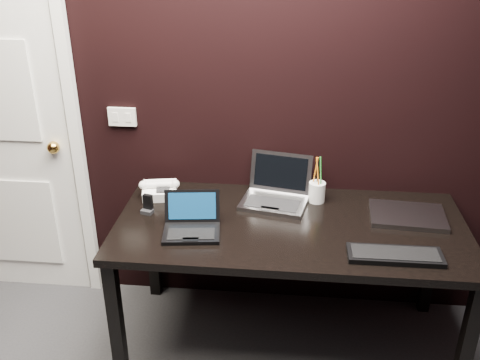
# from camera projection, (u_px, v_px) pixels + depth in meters

# --- Properties ---
(wall_back) EXTENTS (4.00, 0.00, 4.00)m
(wall_back) POSITION_uv_depth(u_px,v_px,m) (238.00, 86.00, 2.73)
(wall_back) COLOR black
(wall_back) RESTS_ON ground
(wall_switch) EXTENTS (0.15, 0.02, 0.10)m
(wall_switch) POSITION_uv_depth(u_px,v_px,m) (122.00, 117.00, 2.86)
(wall_switch) COLOR silver
(wall_switch) RESTS_ON wall_back
(desk) EXTENTS (1.70, 0.80, 0.74)m
(desk) POSITION_uv_depth(u_px,v_px,m) (290.00, 237.00, 2.63)
(desk) COLOR black
(desk) RESTS_ON ground
(netbook) EXTENTS (0.29, 0.27, 0.17)m
(netbook) POSITION_uv_depth(u_px,v_px,m) (192.00, 225.00, 2.51)
(netbook) COLOR black
(netbook) RESTS_ON desk
(silver_laptop) EXTENTS (0.38, 0.35, 0.23)m
(silver_laptop) POSITION_uv_depth(u_px,v_px,m) (276.00, 194.00, 2.78)
(silver_laptop) COLOR gray
(silver_laptop) RESTS_ON desk
(ext_keyboard) EXTENTS (0.41, 0.14, 0.03)m
(ext_keyboard) POSITION_uv_depth(u_px,v_px,m) (395.00, 255.00, 2.32)
(ext_keyboard) COLOR black
(ext_keyboard) RESTS_ON desk
(closed_laptop) EXTENTS (0.38, 0.28, 0.02)m
(closed_laptop) POSITION_uv_depth(u_px,v_px,m) (408.00, 216.00, 2.64)
(closed_laptop) COLOR gray
(closed_laptop) RESTS_ON desk
(desk_phone) EXTENTS (0.22, 0.19, 0.11)m
(desk_phone) POSITION_uv_depth(u_px,v_px,m) (160.00, 190.00, 2.83)
(desk_phone) COLOR white
(desk_phone) RESTS_ON desk
(mobile_phone) EXTENTS (0.07, 0.06, 0.10)m
(mobile_phone) POSITION_uv_depth(u_px,v_px,m) (148.00, 206.00, 2.67)
(mobile_phone) COLOR black
(mobile_phone) RESTS_ON desk
(pen_cup) EXTENTS (0.10, 0.10, 0.25)m
(pen_cup) POSITION_uv_depth(u_px,v_px,m) (317.00, 191.00, 2.77)
(pen_cup) COLOR silver
(pen_cup) RESTS_ON desk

